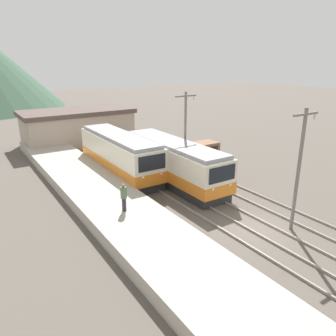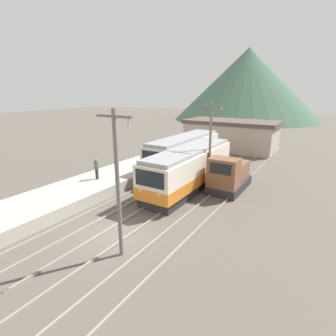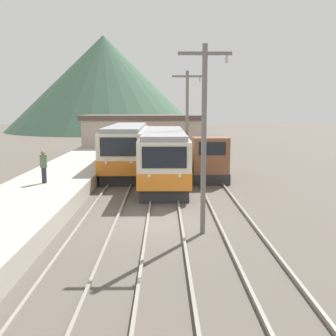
{
  "view_description": "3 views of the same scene",
  "coord_description": "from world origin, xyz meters",
  "px_view_note": "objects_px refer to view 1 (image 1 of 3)",
  "views": [
    {
      "loc": [
        -13.95,
        -11.92,
        9.63
      ],
      "look_at": [
        -1.35,
        7.46,
        1.95
      ],
      "focal_mm": 35.0,
      "sensor_mm": 36.0,
      "label": 1
    },
    {
      "loc": [
        9.73,
        -9.84,
        7.89
      ],
      "look_at": [
        -1.2,
        7.82,
        1.83
      ],
      "focal_mm": 28.0,
      "sensor_mm": 36.0,
      "label": 2
    },
    {
      "loc": [
        0.17,
        -16.21,
        4.92
      ],
      "look_at": [
        0.43,
        7.03,
        1.31
      ],
      "focal_mm": 42.0,
      "sensor_mm": 36.0,
      "label": 3
    }
  ],
  "objects_px": {
    "person_on_platform": "(124,196)",
    "commuter_train_left": "(120,156)",
    "commuter_train_center": "(174,164)",
    "catenary_mast_mid": "(185,132)",
    "catenary_mast_near": "(299,166)",
    "shunting_locomotive": "(194,159)"
  },
  "relations": [
    {
      "from": "commuter_train_center",
      "to": "catenary_mast_near",
      "type": "distance_m",
      "value": 10.71
    },
    {
      "from": "shunting_locomotive",
      "to": "person_on_platform",
      "type": "xyz_separation_m",
      "value": [
        -9.5,
        -5.53,
        0.6
      ]
    },
    {
      "from": "person_on_platform",
      "to": "commuter_train_left",
      "type": "bearing_deg",
      "value": 66.44
    },
    {
      "from": "commuter_train_left",
      "to": "shunting_locomotive",
      "type": "xyz_separation_m",
      "value": [
        5.8,
        -2.95,
        -0.46
      ]
    },
    {
      "from": "shunting_locomotive",
      "to": "catenary_mast_mid",
      "type": "distance_m",
      "value": 3.19
    },
    {
      "from": "commuter_train_center",
      "to": "catenary_mast_mid",
      "type": "bearing_deg",
      "value": 19.33
    },
    {
      "from": "commuter_train_center",
      "to": "shunting_locomotive",
      "type": "distance_m",
      "value": 3.28
    },
    {
      "from": "commuter_train_left",
      "to": "commuter_train_center",
      "type": "xyz_separation_m",
      "value": [
        2.8,
        -4.21,
        -0.06
      ]
    },
    {
      "from": "shunting_locomotive",
      "to": "person_on_platform",
      "type": "height_order",
      "value": "shunting_locomotive"
    },
    {
      "from": "shunting_locomotive",
      "to": "commuter_train_left",
      "type": "bearing_deg",
      "value": 153.06
    },
    {
      "from": "commuter_train_left",
      "to": "person_on_platform",
      "type": "bearing_deg",
      "value": -113.56
    },
    {
      "from": "commuter_train_left",
      "to": "catenary_mast_mid",
      "type": "bearing_deg",
      "value": -40.49
    },
    {
      "from": "catenary_mast_near",
      "to": "person_on_platform",
      "type": "xyz_separation_m",
      "value": [
        -8.0,
        6.08,
        -2.12
      ]
    },
    {
      "from": "commuter_train_center",
      "to": "shunting_locomotive",
      "type": "bearing_deg",
      "value": 22.77
    },
    {
      "from": "commuter_train_left",
      "to": "shunting_locomotive",
      "type": "distance_m",
      "value": 6.52
    },
    {
      "from": "person_on_platform",
      "to": "commuter_train_center",
      "type": "bearing_deg",
      "value": 33.32
    },
    {
      "from": "person_on_platform",
      "to": "catenary_mast_mid",
      "type": "bearing_deg",
      "value": 30.95
    },
    {
      "from": "catenary_mast_near",
      "to": "shunting_locomotive",
      "type": "bearing_deg",
      "value": 82.67
    },
    {
      "from": "commuter_train_center",
      "to": "catenary_mast_near",
      "type": "bearing_deg",
      "value": -81.71
    },
    {
      "from": "commuter_train_center",
      "to": "catenary_mast_near",
      "type": "xyz_separation_m",
      "value": [
        1.51,
        -10.35,
        2.32
      ]
    },
    {
      "from": "catenary_mast_near",
      "to": "person_on_platform",
      "type": "bearing_deg",
      "value": 142.8
    },
    {
      "from": "commuter_train_center",
      "to": "catenary_mast_near",
      "type": "relative_size",
      "value": 1.62
    }
  ]
}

